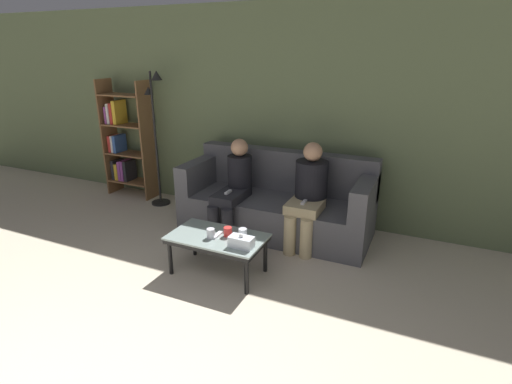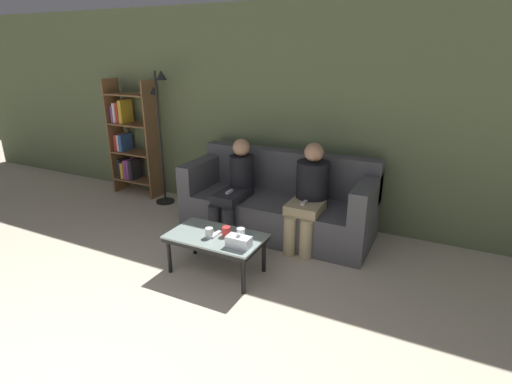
% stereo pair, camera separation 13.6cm
% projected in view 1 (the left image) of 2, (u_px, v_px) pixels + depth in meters
% --- Properties ---
extents(wall_back, '(12.00, 0.06, 2.60)m').
position_uv_depth(wall_back, '(294.00, 116.00, 4.85)').
color(wall_back, '#60704C').
rests_on(wall_back, ground_plane).
extents(couch, '(2.21, 0.87, 0.92)m').
position_uv_depth(couch, '(277.00, 203.00, 4.74)').
color(couch, '#515156').
rests_on(couch, ground_plane).
extents(coffee_table, '(0.92, 0.52, 0.40)m').
position_uv_depth(coffee_table, '(217.00, 240.00, 3.80)').
color(coffee_table, '#8C9E99').
rests_on(coffee_table, ground_plane).
extents(cup_near_left, '(0.08, 0.08, 0.10)m').
position_uv_depth(cup_near_left, '(243.00, 234.00, 3.71)').
color(cup_near_left, silver).
rests_on(cup_near_left, coffee_table).
extents(cup_near_right, '(0.08, 0.08, 0.09)m').
position_uv_depth(cup_near_right, '(228.00, 232.00, 3.77)').
color(cup_near_right, red).
rests_on(cup_near_right, coffee_table).
extents(cup_far_center, '(0.08, 0.08, 0.09)m').
position_uv_depth(cup_far_center, '(211.00, 233.00, 3.74)').
color(cup_far_center, silver).
rests_on(cup_far_center, coffee_table).
extents(tissue_box, '(0.22, 0.12, 0.13)m').
position_uv_depth(tissue_box, '(241.00, 242.00, 3.56)').
color(tissue_box, silver).
rests_on(tissue_box, coffee_table).
extents(game_remote, '(0.04, 0.15, 0.02)m').
position_uv_depth(game_remote, '(217.00, 235.00, 3.79)').
color(game_remote, white).
rests_on(game_remote, coffee_table).
extents(bookshelf, '(0.74, 0.32, 1.68)m').
position_uv_depth(bookshelf, '(125.00, 142.00, 5.81)').
color(bookshelf, brown).
rests_on(bookshelf, ground_plane).
extents(standing_lamp, '(0.31, 0.26, 1.82)m').
position_uv_depth(standing_lamp, '(156.00, 125.00, 5.30)').
color(standing_lamp, black).
rests_on(standing_lamp, ground_plane).
extents(seated_person_left_end, '(0.31, 0.70, 1.10)m').
position_uv_depth(seated_person_left_end, '(234.00, 186.00, 4.61)').
color(seated_person_left_end, '#28282D').
rests_on(seated_person_left_end, ground_plane).
extents(seated_person_mid_left, '(0.35, 0.64, 1.14)m').
position_uv_depth(seated_person_mid_left, '(309.00, 192.00, 4.31)').
color(seated_person_mid_left, tan).
rests_on(seated_person_mid_left, ground_plane).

